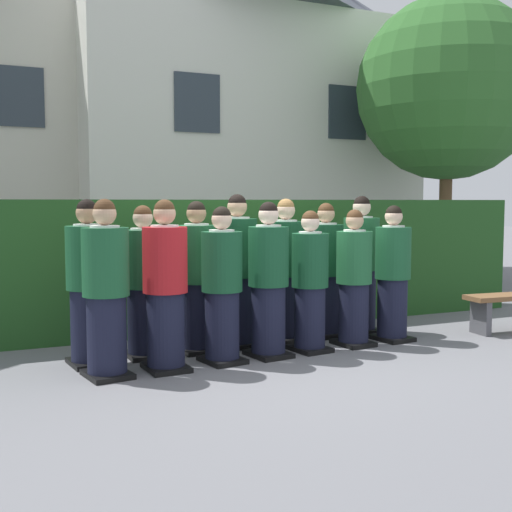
% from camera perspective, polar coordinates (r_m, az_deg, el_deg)
% --- Properties ---
extents(ground_plane, '(60.00, 60.00, 0.00)m').
position_cam_1_polar(ground_plane, '(7.08, 1.01, -8.68)').
color(ground_plane, slate).
extents(student_front_row_0, '(0.45, 0.53, 1.67)m').
position_cam_1_polar(student_front_row_0, '(6.28, -12.85, -3.14)').
color(student_front_row_0, black).
rests_on(student_front_row_0, ground).
extents(student_in_red_blazer, '(0.43, 0.53, 1.67)m').
position_cam_1_polar(student_in_red_blazer, '(6.44, -7.85, -2.89)').
color(student_in_red_blazer, black).
rests_on(student_in_red_blazer, ground).
extents(student_front_row_2, '(0.44, 0.53, 1.60)m').
position_cam_1_polar(student_front_row_2, '(6.70, -2.96, -2.85)').
color(student_front_row_2, black).
rests_on(student_front_row_2, ground).
extents(student_front_row_3, '(0.44, 0.54, 1.64)m').
position_cam_1_polar(student_front_row_3, '(6.95, 1.09, -2.38)').
color(student_front_row_3, black).
rests_on(student_front_row_3, ground).
extents(student_front_row_4, '(0.41, 0.48, 1.55)m').
position_cam_1_polar(student_front_row_4, '(7.23, 4.69, -2.50)').
color(student_front_row_4, black).
rests_on(student_front_row_4, ground).
extents(student_front_row_5, '(0.40, 0.48, 1.56)m').
position_cam_1_polar(student_front_row_5, '(7.58, 8.47, -2.17)').
color(student_front_row_5, black).
rests_on(student_front_row_5, ground).
extents(student_front_row_6, '(0.42, 0.50, 1.60)m').
position_cam_1_polar(student_front_row_6, '(7.93, 11.74, -1.75)').
color(student_front_row_6, black).
rests_on(student_front_row_6, ground).
extents(student_rear_row_0, '(0.43, 0.54, 1.67)m').
position_cam_1_polar(student_rear_row_0, '(6.80, -14.30, -2.58)').
color(student_rear_row_0, black).
rests_on(student_rear_row_0, ground).
extents(student_rear_row_1, '(0.42, 0.46, 1.61)m').
position_cam_1_polar(student_rear_row_1, '(7.02, -9.68, -2.52)').
color(student_rear_row_1, black).
rests_on(student_rear_row_1, ground).
extents(student_rear_row_2, '(0.43, 0.52, 1.65)m').
position_cam_1_polar(student_rear_row_2, '(7.21, -5.14, -2.11)').
color(student_rear_row_2, black).
rests_on(student_rear_row_2, ground).
extents(student_rear_row_3, '(0.45, 0.54, 1.73)m').
position_cam_1_polar(student_rear_row_3, '(7.46, -1.63, -1.57)').
color(student_rear_row_3, black).
rests_on(student_rear_row_3, ground).
extents(student_rear_row_4, '(0.46, 0.54, 1.68)m').
position_cam_1_polar(student_rear_row_4, '(7.78, 2.57, -1.50)').
color(student_rear_row_4, black).
rests_on(student_rear_row_4, ground).
extents(student_rear_row_5, '(0.42, 0.53, 1.63)m').
position_cam_1_polar(student_rear_row_5, '(8.07, 6.03, -1.47)').
color(student_rear_row_5, black).
rests_on(student_rear_row_5, ground).
extents(student_rear_row_6, '(0.45, 0.54, 1.71)m').
position_cam_1_polar(student_rear_row_6, '(8.37, 9.07, -0.98)').
color(student_rear_row_6, black).
rests_on(student_rear_row_6, ground).
extents(hedge, '(9.36, 0.70, 1.67)m').
position_cam_1_polar(hedge, '(8.55, -4.03, -0.71)').
color(hedge, '#214C1E').
rests_on(hedge, ground).
extents(school_building_annex, '(7.79, 4.50, 7.83)m').
position_cam_1_polar(school_building_annex, '(15.38, -1.83, 13.62)').
color(school_building_annex, silver).
rests_on(school_building_annex, ground).
extents(oak_tree_right, '(3.45, 3.45, 5.50)m').
position_cam_1_polar(oak_tree_right, '(13.37, 16.28, 13.70)').
color(oak_tree_right, brown).
rests_on(oak_tree_right, ground).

